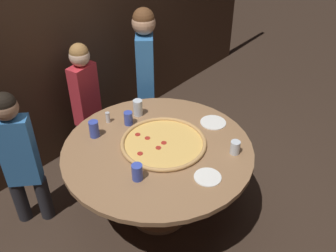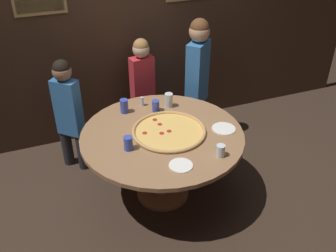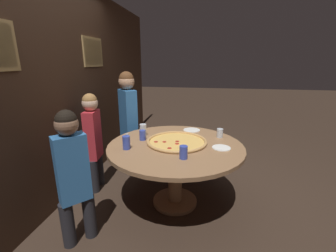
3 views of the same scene
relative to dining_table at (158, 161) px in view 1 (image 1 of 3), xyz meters
name	(u,v)px [view 1 (image 1 of 3)]	position (x,y,z in m)	size (l,w,h in m)	color
ground_plane	(159,212)	(0.00, 0.00, -0.60)	(24.00, 24.00, 0.00)	#38281E
back_wall	(43,36)	(0.00, 1.35, 0.70)	(6.40, 0.08, 2.60)	#3D281C
dining_table	(158,161)	(0.00, 0.00, 0.00)	(1.50, 1.50, 0.74)	#936B47
giant_pizza	(163,143)	(0.06, -0.01, 0.15)	(0.68, 0.68, 0.03)	#EAB75B
drink_cup_beside_pizza	(138,108)	(0.23, 0.44, 0.21)	(0.08, 0.08, 0.15)	silver
drink_cup_far_right	(94,129)	(-0.22, 0.49, 0.21)	(0.08, 0.08, 0.14)	#384CB7
drink_cup_near_left	(235,147)	(0.33, -0.49, 0.19)	(0.07, 0.07, 0.11)	silver
drink_cup_by_shaker	(128,118)	(0.08, 0.40, 0.20)	(0.07, 0.07, 0.12)	#384CB7
drink_cup_near_right	(137,172)	(-0.35, -0.13, 0.20)	(0.08, 0.08, 0.13)	#384CB7
white_plate_near_front	(213,122)	(0.56, -0.14, 0.14)	(0.22, 0.22, 0.01)	white
white_plate_far_back	(208,177)	(-0.02, -0.50, 0.14)	(0.20, 0.20, 0.01)	white
condiment_shaker	(108,117)	(-0.01, 0.55, 0.19)	(0.04, 0.04, 0.10)	silver
diner_side_right	(85,97)	(0.15, 1.07, 0.12)	(0.33, 0.19, 1.26)	#232328
diner_far_right	(19,154)	(-0.73, 0.79, 0.11)	(0.31, 0.30, 1.26)	#232328
diner_far_left	(146,72)	(0.72, 0.80, 0.25)	(0.37, 0.35, 1.49)	#232328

